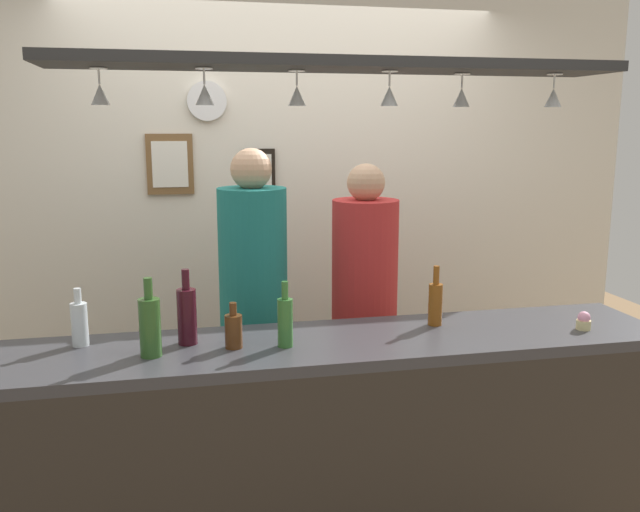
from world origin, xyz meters
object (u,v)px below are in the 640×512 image
bottle_beer_green_import (285,321)px  bottle_wine_dark_red (187,315)px  wall_clock (207,101)px  bottle_soda_clear (79,323)px  bottle_beer_brown_stubby (234,330)px  bottle_champagne_green (150,326)px  picture_frame_caricature (170,164)px  picture_frame_crest (260,171)px  bottle_beer_amber_tall (435,302)px  person_right_red_shirt (365,290)px  person_middle_teal_shirt (253,286)px  cupcake (584,321)px

bottle_beer_green_import → bottle_wine_dark_red: 0.39m
bottle_wine_dark_red → wall_clock: (0.17, 1.33, 0.86)m
bottle_soda_clear → bottle_beer_brown_stubby: bottle_soda_clear is taller
bottle_wine_dark_red → bottle_beer_brown_stubby: (0.17, -0.09, -0.05)m
bottle_wine_dark_red → bottle_champagne_green: bearing=-139.0°
bottle_champagne_green → picture_frame_caricature: bearing=86.5°
bottle_beer_green_import → picture_frame_crest: 1.53m
picture_frame_caricature → wall_clock: size_ratio=1.55×
bottle_beer_brown_stubby → bottle_beer_green_import: bearing=-7.6°
bottle_wine_dark_red → bottle_champagne_green: (-0.14, -0.12, 0.00)m
bottle_beer_amber_tall → wall_clock: 1.79m
person_right_red_shirt → bottle_wine_dark_red: size_ratio=5.46×
person_middle_teal_shirt → bottle_beer_amber_tall: person_middle_teal_shirt is taller
bottle_wine_dark_red → bottle_champagne_green: 0.18m
picture_frame_caricature → person_middle_teal_shirt: bearing=-59.7°
cupcake → person_right_red_shirt: bearing=130.7°
bottle_beer_amber_tall → picture_frame_crest: picture_frame_crest is taller
person_right_red_shirt → bottle_beer_green_import: person_right_red_shirt is taller
bottle_beer_green_import → bottle_beer_amber_tall: size_ratio=1.00×
person_middle_teal_shirt → wall_clock: bearing=104.5°
person_right_red_shirt → bottle_champagne_green: person_right_red_shirt is taller
bottle_beer_brown_stubby → wall_clock: (-0.00, 1.42, 0.91)m
person_middle_teal_shirt → cupcake: person_middle_teal_shirt is taller
bottle_wine_dark_red → bottle_champagne_green: size_ratio=1.00×
bottle_beer_brown_stubby → cupcake: 1.46m
bottle_beer_brown_stubby → picture_frame_caricature: bearing=98.8°
bottle_beer_amber_tall → wall_clock: (-0.88, 1.30, 0.88)m
bottle_wine_dark_red → cupcake: 1.64m
bottle_beer_brown_stubby → bottle_champagne_green: bearing=-174.2°
bottle_wine_dark_red → bottle_beer_amber_tall: 1.05m
person_middle_teal_shirt → bottle_beer_brown_stubby: 0.78m
bottle_beer_green_import → picture_frame_caricature: picture_frame_caricature is taller
bottle_beer_brown_stubby → picture_frame_crest: (0.29, 1.42, 0.51)m
bottle_beer_brown_stubby → person_right_red_shirt: bearing=45.7°
bottle_soda_clear → cupcake: 2.06m
cupcake → person_middle_teal_shirt: bearing=147.2°
bottle_beer_green_import → cupcake: bottle_beer_green_import is taller
bottle_soda_clear → picture_frame_caricature: (0.36, 1.27, 0.54)m
person_right_red_shirt → picture_frame_caricature: bearing=145.6°
bottle_beer_green_import → bottle_wine_dark_red: (-0.37, 0.11, 0.01)m
person_right_red_shirt → bottle_beer_green_import: bearing=-124.7°
person_middle_teal_shirt → bottle_champagne_green: (-0.47, -0.79, 0.06)m
person_right_red_shirt → bottle_beer_green_import: 0.96m
person_middle_teal_shirt → wall_clock: 1.14m
bottle_wine_dark_red → bottle_soda_clear: size_ratio=1.30×
picture_frame_caricature → bottle_soda_clear: bearing=-105.9°
person_right_red_shirt → bottle_champagne_green: size_ratio=5.46×
person_middle_teal_shirt → bottle_soda_clear: size_ratio=7.48×
person_middle_teal_shirt → picture_frame_crest: person_middle_teal_shirt is taller
bottle_beer_amber_tall → bottle_beer_brown_stubby: 0.88m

